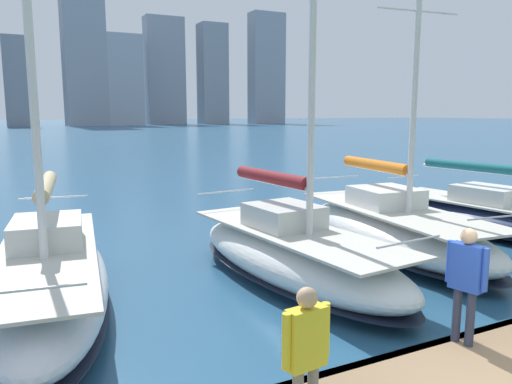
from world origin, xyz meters
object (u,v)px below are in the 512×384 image
Objects in this scene: person_blue_shirt at (466,275)px; person_yellow_shirt at (306,348)px; sailboat_teal at (500,217)px; sailboat_tan at (48,276)px; sailboat_maroon at (294,252)px; sailboat_orange at (394,229)px.

person_yellow_shirt is at bearing 13.45° from person_blue_shirt.
sailboat_tan is at bearing 0.60° from sailboat_teal.
sailboat_teal reaches higher than sailboat_maroon.
sailboat_orange is 3.95m from sailboat_maroon.
sailboat_teal is 8.60m from sailboat_maroon.
sailboat_teal is at bearing -179.23° from sailboat_orange.
sailboat_teal is 4.68m from sailboat_orange.
sailboat_tan is at bearing -46.95° from person_blue_shirt.
person_yellow_shirt is (-2.08, 6.57, 0.87)m from sailboat_tan.
person_yellow_shirt is (3.37, 5.85, 0.88)m from sailboat_maroon.
sailboat_tan is 6.59× the size of person_yellow_shirt.
sailboat_orange reaches higher than person_blue_shirt.
sailboat_teal is 1.12× the size of sailboat_maroon.
sailboat_orange is 0.93× the size of sailboat_maroon.
sailboat_maroon is 0.99× the size of sailboat_tan.
sailboat_maroon is 6.15× the size of person_blue_shirt.
person_blue_shirt is (0.05, 5.06, 0.94)m from sailboat_maroon.
sailboat_tan is at bearing 0.52° from sailboat_orange.
sailboat_tan is 6.19× the size of person_blue_shirt.
person_yellow_shirt is at bearing 42.60° from sailboat_orange.
sailboat_teal is 10.50m from person_blue_shirt.
sailboat_orange is 7.12m from person_blue_shirt.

